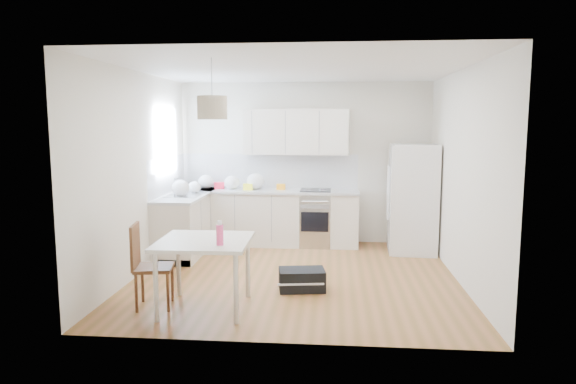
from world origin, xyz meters
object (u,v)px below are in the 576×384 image
at_px(dining_table, 204,247).
at_px(gym_bag, 302,280).
at_px(dining_chair, 154,266).
at_px(refrigerator, 414,198).

height_order(dining_table, gym_bag, dining_table).
bearing_deg(dining_table, dining_chair, 178.18).
bearing_deg(dining_chair, refrigerator, 31.41).
distance_m(dining_table, dining_chair, 0.61).
height_order(refrigerator, dining_table, refrigerator).
xyz_separation_m(dining_table, dining_chair, (-0.57, 0.01, -0.22)).
bearing_deg(dining_chair, gym_bag, 14.85).
xyz_separation_m(refrigerator, dining_chair, (-3.21, -2.80, -0.38)).
bearing_deg(gym_bag, dining_table, -153.16).
bearing_deg(gym_bag, refrigerator, 43.05).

